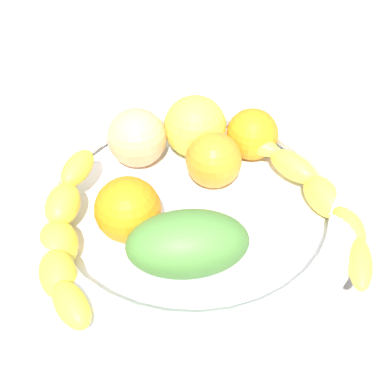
{
  "coord_description": "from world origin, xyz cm",
  "views": [
    {
      "loc": [
        42.9,
        -1.62,
        50.47
      ],
      "look_at": [
        0.0,
        0.0,
        8.05
      ],
      "focal_mm": 54.39,
      "sensor_mm": 36.0,
      "label": 1
    }
  ],
  "objects_px": {
    "mango_green": "(188,244)",
    "orange_mid_left": "(252,134)",
    "fruit_bowl": "(192,206)",
    "banana_draped_right": "(63,238)",
    "orange_mid_right": "(214,160)",
    "orange_front": "(128,210)",
    "peach_blush": "(137,138)",
    "apple_yellow": "(195,127)",
    "banana_draped_left": "(316,196)"
  },
  "relations": [
    {
      "from": "banana_draped_left",
      "to": "orange_front",
      "type": "bearing_deg",
      "value": -83.47
    },
    {
      "from": "fruit_bowl",
      "to": "banana_draped_left",
      "type": "height_order",
      "value": "banana_draped_left"
    },
    {
      "from": "banana_draped_right",
      "to": "orange_mid_left",
      "type": "xyz_separation_m",
      "value": [
        -0.15,
        0.2,
        -0.0
      ]
    },
    {
      "from": "mango_green",
      "to": "banana_draped_right",
      "type": "bearing_deg",
      "value": -96.38
    },
    {
      "from": "orange_front",
      "to": "orange_mid_right",
      "type": "relative_size",
      "value": 1.09
    },
    {
      "from": "orange_mid_left",
      "to": "orange_mid_right",
      "type": "bearing_deg",
      "value": -47.08
    },
    {
      "from": "banana_draped_left",
      "to": "orange_mid_left",
      "type": "height_order",
      "value": "orange_mid_left"
    },
    {
      "from": "peach_blush",
      "to": "orange_mid_right",
      "type": "bearing_deg",
      "value": 65.68
    },
    {
      "from": "banana_draped_left",
      "to": "banana_draped_right",
      "type": "distance_m",
      "value": 0.26
    },
    {
      "from": "orange_mid_left",
      "to": "peach_blush",
      "type": "xyz_separation_m",
      "value": [
        0.01,
        -0.13,
        0.0
      ]
    },
    {
      "from": "orange_mid_left",
      "to": "apple_yellow",
      "type": "distance_m",
      "value": 0.07
    },
    {
      "from": "orange_mid_left",
      "to": "mango_green",
      "type": "relative_size",
      "value": 0.51
    },
    {
      "from": "fruit_bowl",
      "to": "orange_mid_left",
      "type": "distance_m",
      "value": 0.12
    },
    {
      "from": "orange_mid_right",
      "to": "mango_green",
      "type": "height_order",
      "value": "mango_green"
    },
    {
      "from": "fruit_bowl",
      "to": "orange_front",
      "type": "height_order",
      "value": "orange_front"
    },
    {
      "from": "banana_draped_right",
      "to": "orange_front",
      "type": "xyz_separation_m",
      "value": [
        -0.03,
        0.06,
        0.0
      ]
    },
    {
      "from": "banana_draped_left",
      "to": "orange_mid_right",
      "type": "distance_m",
      "value": 0.12
    },
    {
      "from": "apple_yellow",
      "to": "orange_mid_right",
      "type": "bearing_deg",
      "value": 18.97
    },
    {
      "from": "apple_yellow",
      "to": "peach_blush",
      "type": "bearing_deg",
      "value": -77.72
    },
    {
      "from": "fruit_bowl",
      "to": "orange_mid_left",
      "type": "relative_size",
      "value": 5.92
    },
    {
      "from": "orange_front",
      "to": "banana_draped_right",
      "type": "bearing_deg",
      "value": -62.38
    },
    {
      "from": "banana_draped_left",
      "to": "orange_mid_right",
      "type": "height_order",
      "value": "orange_mid_right"
    },
    {
      "from": "banana_draped_right",
      "to": "apple_yellow",
      "type": "xyz_separation_m",
      "value": [
        -0.16,
        0.13,
        0.01
      ]
    },
    {
      "from": "orange_mid_left",
      "to": "peach_blush",
      "type": "relative_size",
      "value": 0.89
    },
    {
      "from": "fruit_bowl",
      "to": "mango_green",
      "type": "bearing_deg",
      "value": -5.46
    },
    {
      "from": "banana_draped_left",
      "to": "orange_front",
      "type": "xyz_separation_m",
      "value": [
        0.02,
        -0.2,
        0.01
      ]
    },
    {
      "from": "banana_draped_right",
      "to": "orange_mid_left",
      "type": "bearing_deg",
      "value": 127.05
    },
    {
      "from": "fruit_bowl",
      "to": "banana_draped_right",
      "type": "height_order",
      "value": "banana_draped_right"
    },
    {
      "from": "banana_draped_left",
      "to": "orange_mid_left",
      "type": "distance_m",
      "value": 0.11
    },
    {
      "from": "apple_yellow",
      "to": "mango_green",
      "type": "bearing_deg",
      "value": -4.72
    },
    {
      "from": "orange_front",
      "to": "apple_yellow",
      "type": "bearing_deg",
      "value": 150.33
    },
    {
      "from": "orange_mid_right",
      "to": "apple_yellow",
      "type": "xyz_separation_m",
      "value": [
        -0.05,
        -0.02,
        0.01
      ]
    },
    {
      "from": "fruit_bowl",
      "to": "apple_yellow",
      "type": "relative_size",
      "value": 4.9
    },
    {
      "from": "fruit_bowl",
      "to": "banana_draped_left",
      "type": "relative_size",
      "value": 1.54
    },
    {
      "from": "orange_front",
      "to": "orange_mid_left",
      "type": "height_order",
      "value": "orange_front"
    },
    {
      "from": "orange_front",
      "to": "fruit_bowl",
      "type": "bearing_deg",
      "value": 112.17
    },
    {
      "from": "banana_draped_left",
      "to": "orange_mid_right",
      "type": "relative_size",
      "value": 3.73
    },
    {
      "from": "orange_mid_left",
      "to": "peach_blush",
      "type": "bearing_deg",
      "value": -87.53
    },
    {
      "from": "orange_front",
      "to": "peach_blush",
      "type": "relative_size",
      "value": 1.0
    },
    {
      "from": "banana_draped_right",
      "to": "orange_mid_right",
      "type": "bearing_deg",
      "value": 125.0
    },
    {
      "from": "banana_draped_right",
      "to": "peach_blush",
      "type": "xyz_separation_m",
      "value": [
        -0.14,
        0.07,
        0.0
      ]
    },
    {
      "from": "fruit_bowl",
      "to": "apple_yellow",
      "type": "xyz_separation_m",
      "value": [
        -0.1,
        0.01,
        0.03
      ]
    },
    {
      "from": "apple_yellow",
      "to": "peach_blush",
      "type": "relative_size",
      "value": 1.07
    },
    {
      "from": "peach_blush",
      "to": "orange_mid_left",
      "type": "bearing_deg",
      "value": 92.47
    },
    {
      "from": "banana_draped_left",
      "to": "mango_green",
      "type": "xyz_separation_m",
      "value": [
        0.07,
        -0.14,
        0.01
      ]
    },
    {
      "from": "apple_yellow",
      "to": "banana_draped_left",
      "type": "bearing_deg",
      "value": 49.52
    },
    {
      "from": "banana_draped_right",
      "to": "mango_green",
      "type": "height_order",
      "value": "mango_green"
    },
    {
      "from": "fruit_bowl",
      "to": "peach_blush",
      "type": "bearing_deg",
      "value": -145.41
    },
    {
      "from": "peach_blush",
      "to": "orange_front",
      "type": "bearing_deg",
      "value": -2.89
    },
    {
      "from": "mango_green",
      "to": "orange_mid_left",
      "type": "bearing_deg",
      "value": 153.97
    }
  ]
}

